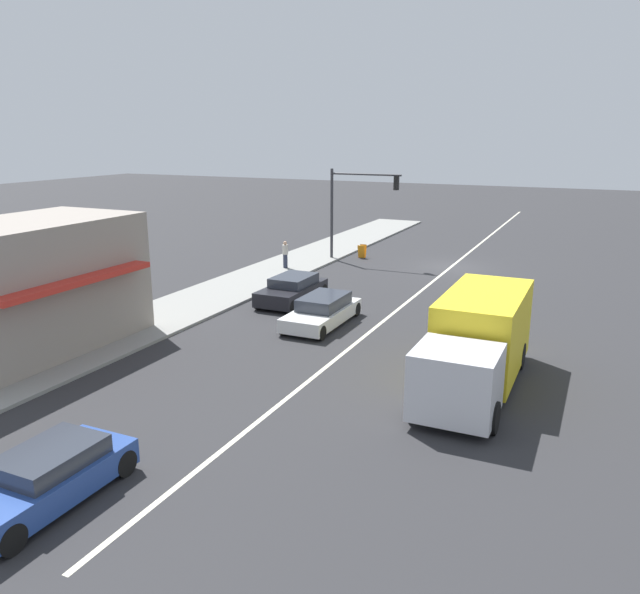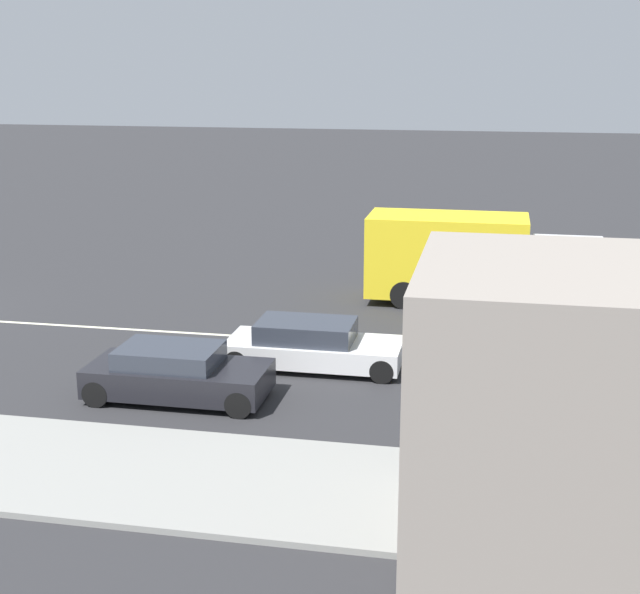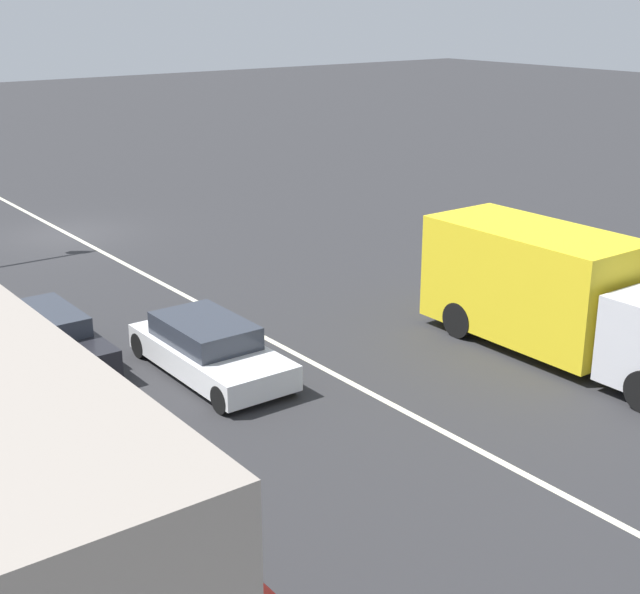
# 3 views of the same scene
# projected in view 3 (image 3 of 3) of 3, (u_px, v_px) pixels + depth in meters

# --- Properties ---
(ground_plane) EXTENTS (160.00, 160.00, 0.00)m
(ground_plane) POSITION_uv_depth(u_px,v_px,m) (404.00, 411.00, 18.24)
(ground_plane) COLOR #2B2B2D
(lane_marking_center) EXTENTS (0.16, 60.00, 0.01)m
(lane_marking_center) POSITION_uv_depth(u_px,v_px,m) (68.00, 234.00, 31.90)
(lane_marking_center) COLOR beige
(lane_marking_center) RESTS_ON ground
(delivery_truck) EXTENTS (2.44, 7.50, 2.87)m
(delivery_truck) POSITION_uv_depth(u_px,v_px,m) (560.00, 294.00, 20.76)
(delivery_truck) COLOR silver
(delivery_truck) RESTS_ON ground
(sedan_dark) EXTENTS (1.92, 4.21, 1.27)m
(sedan_dark) POSITION_uv_depth(u_px,v_px,m) (44.00, 340.00, 20.32)
(sedan_dark) COLOR black
(sedan_dark) RESTS_ON ground
(van_white) EXTENTS (1.86, 4.50, 1.23)m
(van_white) POSITION_uv_depth(u_px,v_px,m) (209.00, 349.00, 19.90)
(van_white) COLOR silver
(van_white) RESTS_ON ground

